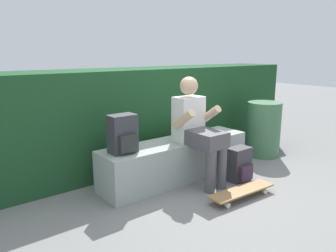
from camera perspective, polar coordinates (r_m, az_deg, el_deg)
ground_plane at (r=3.72m, az=5.64°, el=-10.91°), size 24.00×24.00×0.00m
bench_main at (r=3.92m, az=1.53°, el=-5.90°), size 1.94×0.47×0.47m
person_skater at (r=3.72m, az=5.10°, el=-0.08°), size 0.49×0.62×1.22m
skateboard_near_person at (r=3.55m, az=12.77°, el=-11.07°), size 0.81×0.24×0.09m
backpack_on_bench at (r=3.38m, az=-7.89°, el=-1.48°), size 0.28×0.23×0.40m
backpack_on_ground at (r=3.97m, az=12.35°, el=-6.62°), size 0.28×0.23×0.40m
hedge_row at (r=4.52m, az=-3.95°, el=1.94°), size 4.96×0.78×1.28m
trash_bin at (r=4.96m, az=16.34°, el=-0.50°), size 0.48×0.48×0.79m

